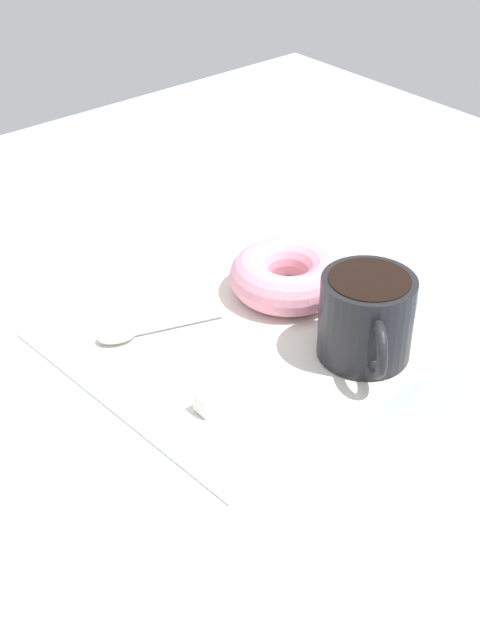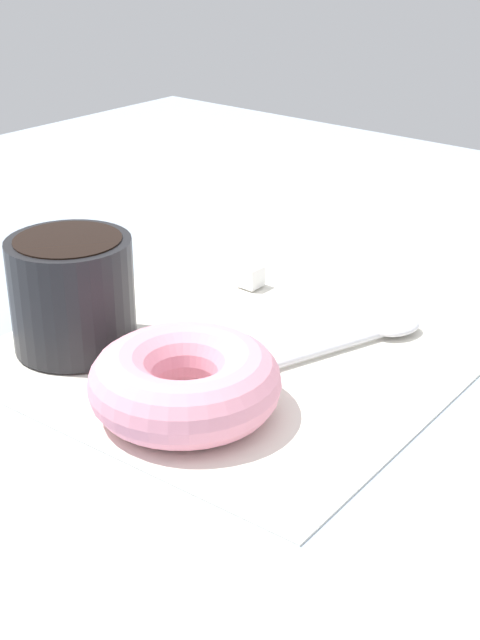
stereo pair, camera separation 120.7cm
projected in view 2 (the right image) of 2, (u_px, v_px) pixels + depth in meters
ground_plane at (205, 354)px, 62.25cm from camera, size 120.00×120.00×2.00cm
napkin at (240, 349)px, 60.52cm from camera, size 30.26×30.26×0.30cm
coffee_cup at (72, 290)px, 59.12cm from camera, size 10.16×8.66×7.71cm
donut at (185, 382)px, 52.07cm from camera, size 11.39×11.39×3.90cm
spoon at (380, 332)px, 61.51cm from camera, size 5.34×11.92×0.90cm
sugar_cube at (251, 276)px, 69.54cm from camera, size 1.63×1.63×1.63cm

